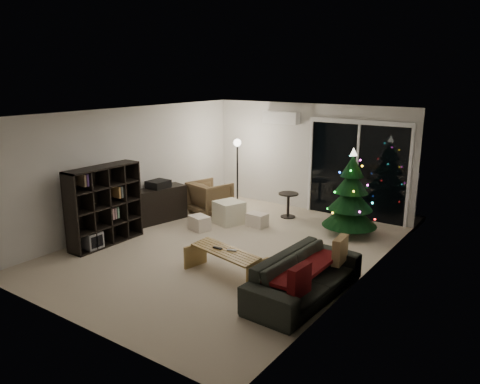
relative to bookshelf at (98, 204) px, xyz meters
The scene contains 18 objects.
room 3.72m from the bookshelf, 43.25° to the left, with size 6.50×7.51×2.60m.
bookshelf is the anchor object (origin of this frame).
media_cabinet 1.66m from the bookshelf, 90.00° to the left, with size 0.45×1.20×0.75m, color black.
stereo 1.61m from the bookshelf, 90.00° to the left, with size 0.38×0.45×0.16m, color black.
armchair 2.78m from the bookshelf, 78.27° to the left, with size 0.81×0.83×0.76m, color brown.
ottoman 2.76m from the bookshelf, 59.76° to the left, with size 0.54×0.54×0.49m, color silver.
cardboard_box_a 2.08m from the bookshelf, 55.60° to the left, with size 0.41×0.31×0.29m, color beige.
cardboard_box_b 3.25m from the bookshelf, 51.60° to the left, with size 0.41×0.31×0.29m, color beige.
side_table 4.13m from the bookshelf, 57.60° to the left, with size 0.45×0.45×0.56m, color black.
floor_lamp 3.54m from the bookshelf, 76.77° to the left, with size 0.26×0.26×1.61m, color black.
sofa 4.33m from the bookshelf, ahead, with size 2.14×0.83×0.62m, color #292D26.
sofa_throw 4.22m from the bookshelf, ahead, with size 0.67×1.54×0.05m, color #5A100C.
cushion_a 4.63m from the bookshelf, 10.69° to the left, with size 0.12×0.41×0.41m, color tan.
cushion_b 4.58m from the bookshelf, ahead, with size 0.12×0.41×0.41m, color #5A100C.
coffee_table 2.95m from the bookshelf, ahead, with size 1.31×0.46×0.41m, color olive, non-canonical shape.
remote_a 2.77m from the bookshelf, ahead, with size 0.16×0.05×0.02m, color black.
remote_b 3.02m from the bookshelf, ahead, with size 0.15×0.04×0.02m, color slate.
christmas_tree 4.91m from the bookshelf, 39.56° to the left, with size 1.10×1.10×1.77m, color #0E3D13.
Camera 1 is at (4.87, -6.51, 3.17)m, focal length 35.00 mm.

